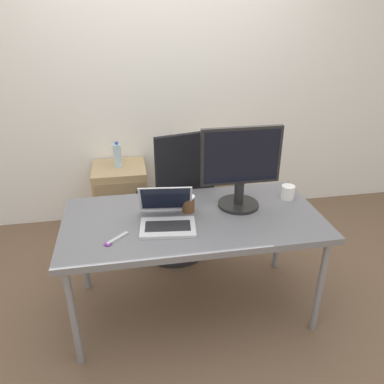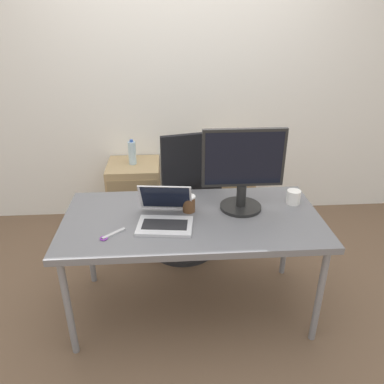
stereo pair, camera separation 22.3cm
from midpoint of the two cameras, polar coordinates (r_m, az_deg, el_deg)
The scene contains 12 objects.
ground_plane at distance 2.69m, azimuth 2.54°, elevation -17.07°, with size 14.00×14.00×0.00m, color brown.
wall_back at distance 3.41m, azimuth 0.30°, elevation 16.93°, with size 10.00×0.05×2.60m.
desk at distance 2.29m, azimuth 2.86°, elevation -4.96°, with size 1.56×0.77×0.71m.
office_chair at distance 2.97m, azimuth 1.10°, elevation -2.67°, with size 0.58×0.61×1.09m.
cabinet_left at distance 3.46m, azimuth -6.83°, elevation -0.46°, with size 0.46×0.45×0.61m.
cabinet_right at distance 3.52m, azimuth 6.94°, elevation -0.04°, with size 0.46×0.45×0.61m.
water_bottle at distance 3.31m, azimuth -7.20°, elevation 5.92°, with size 0.07×0.07×0.22m.
laptop_center at distance 2.19m, azimuth -1.22°, elevation -3.73°, with size 0.34×0.35×0.21m.
monitor at distance 2.29m, azimuth 10.55°, elevation 3.30°, with size 0.50×0.26×0.52m.
coffee_cup_white at distance 2.52m, azimuth 17.68°, elevation -0.80°, with size 0.09×0.09×0.09m.
coffee_cup_brown at distance 2.31m, azimuth 2.30°, elevation -1.84°, with size 0.08×0.08×0.11m.
scissors at distance 2.11m, azimuth -9.37°, elevation -6.59°, with size 0.14×0.13×0.01m.
Camera 2 is at (-0.14, -1.97, 1.83)m, focal length 35.00 mm.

